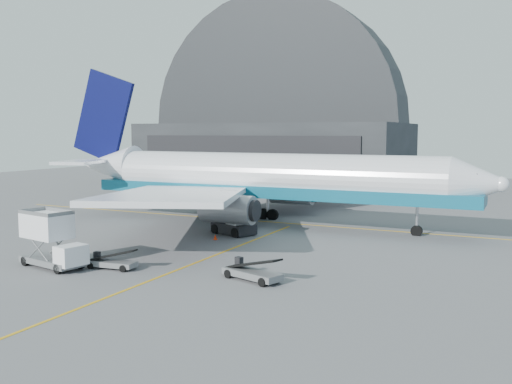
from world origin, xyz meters
The scene contains 9 objects.
ground centered at (0.00, 0.00, 0.00)m, with size 200.00×200.00×0.00m, color #565659.
taxi_lines centered at (0.00, 12.67, 0.01)m, with size 80.00×42.12×0.02m.
hangar centered at (-22.00, 64.95, 9.54)m, with size 50.00×28.30×28.00m.
airliner centered at (-4.32, 18.33, 5.19)m, with size 52.83×51.23×18.54m.
catering_truck centered at (-9.19, -7.51, 2.09)m, with size 6.31×3.33×4.12m.
pushback_tug centered at (-3.22, 11.26, 0.78)m, with size 5.05×3.93×2.06m.
belt_loader_a centered at (-4.81, -5.91, 0.49)m, with size 4.26×1.83×1.60m.
belt_loader_b centered at (6.35, -4.33, 0.57)m, with size 4.94×2.87×1.85m.
traffic_cone centered at (-3.46, 7.73, 0.24)m, with size 0.35×0.35×0.51m.
Camera 1 is at (23.56, -39.46, 10.34)m, focal length 40.00 mm.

